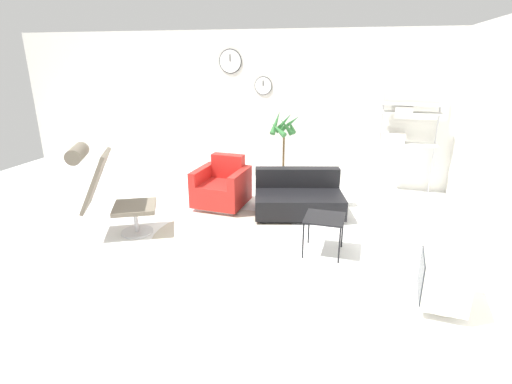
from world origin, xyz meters
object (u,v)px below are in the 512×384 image
at_px(armchair_red, 222,188).
at_px(shelf_unit, 404,125).
at_px(side_table, 324,221).
at_px(crt_television, 444,280).
at_px(lounge_chair, 105,184).
at_px(potted_plant, 283,151).
at_px(couch_low, 298,199).

xyz_separation_m(armchair_red, shelf_unit, (2.78, 1.56, 0.90)).
bearing_deg(shelf_unit, side_table, -109.75).
distance_m(side_table, crt_television, 1.52).
bearing_deg(armchair_red, crt_television, 149.25).
relative_size(lounge_chair, shelf_unit, 0.68).
xyz_separation_m(armchair_red, potted_plant, (0.72, 1.30, 0.38)).
distance_m(crt_television, potted_plant, 4.08).
height_order(couch_low, shelf_unit, shelf_unit).
xyz_separation_m(lounge_chair, crt_television, (4.15, -0.54, -0.42)).
xyz_separation_m(crt_television, potted_plant, (-2.34, 3.32, 0.37)).
xyz_separation_m(lounge_chair, couch_low, (2.34, 1.51, -0.49)).
bearing_deg(lounge_chair, couch_low, 95.98).
bearing_deg(armchair_red, shelf_unit, -148.07).
height_order(side_table, shelf_unit, shelf_unit).
xyz_separation_m(couch_low, potted_plant, (-0.53, 1.26, 0.45)).
relative_size(crt_television, shelf_unit, 0.30).
xyz_separation_m(couch_low, shelf_unit, (1.53, 1.52, 0.97)).
relative_size(armchair_red, side_table, 1.70).
relative_size(lounge_chair, side_table, 2.63).
bearing_deg(shelf_unit, potted_plant, -172.82).
height_order(couch_low, side_table, couch_low).
bearing_deg(couch_low, shelf_unit, -151.20).
distance_m(crt_television, shelf_unit, 3.70).
bearing_deg(crt_television, armchair_red, 59.33).
xyz_separation_m(couch_low, crt_television, (1.81, -2.06, 0.07)).
xyz_separation_m(couch_low, side_table, (0.55, -1.22, 0.20)).
bearing_deg(couch_low, armchair_red, -14.29).
bearing_deg(armchair_red, lounge_chair, 56.19).
xyz_separation_m(lounge_chair, potted_plant, (1.81, 2.78, -0.05)).
bearing_deg(armchair_red, couch_low, -175.61).
bearing_deg(crt_television, potted_plant, 37.91).
height_order(potted_plant, shelf_unit, shelf_unit).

